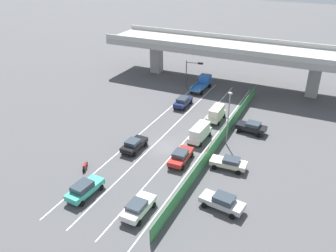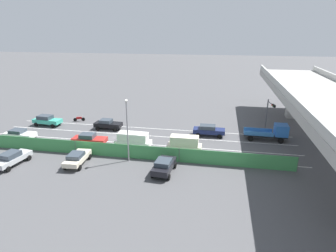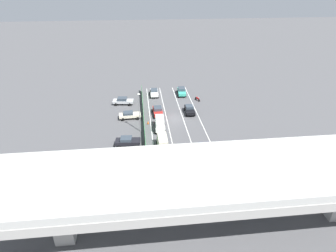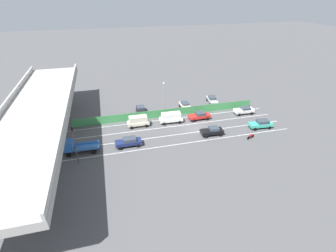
# 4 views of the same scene
# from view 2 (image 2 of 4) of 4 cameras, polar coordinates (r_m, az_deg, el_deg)

# --- Properties ---
(ground_plane) EXTENTS (300.00, 300.00, 0.00)m
(ground_plane) POSITION_cam_2_polar(r_m,az_deg,el_deg) (43.06, -10.73, -2.27)
(ground_plane) COLOR #4C4C4F
(lane_line_left_edge) EXTENTS (0.14, 44.07, 0.01)m
(lane_line_left_edge) POSITION_cam_2_polar(r_m,az_deg,el_deg) (46.38, -3.86, -0.44)
(lane_line_left_edge) COLOR silver
(lane_line_left_edge) RESTS_ON ground
(lane_line_mid_left) EXTENTS (0.14, 44.07, 0.01)m
(lane_line_mid_left) POSITION_cam_2_polar(r_m,az_deg,el_deg) (43.32, -4.95, -1.87)
(lane_line_mid_left) COLOR silver
(lane_line_mid_left) RESTS_ON ground
(lane_line_mid_right) EXTENTS (0.14, 44.07, 0.01)m
(lane_line_mid_right) POSITION_cam_2_polar(r_m,az_deg,el_deg) (40.32, -6.22, -3.51)
(lane_line_mid_right) COLOR silver
(lane_line_mid_right) RESTS_ON ground
(lane_line_right_edge) EXTENTS (0.14, 44.07, 0.01)m
(lane_line_right_edge) POSITION_cam_2_polar(r_m,az_deg,el_deg) (37.38, -7.68, -5.41)
(lane_line_right_edge) COLOR silver
(lane_line_right_edge) RESTS_ON ground
(elevated_overpass) EXTENTS (49.28, 10.45, 8.30)m
(elevated_overpass) POSITION_cam_2_polar(r_m,az_deg,el_deg) (40.45, 29.02, 4.09)
(elevated_overpass) COLOR #A09E99
(elevated_overpass) RESTS_ON ground
(green_fence) EXTENTS (0.10, 40.17, 1.78)m
(green_fence) POSITION_cam_2_polar(r_m,az_deg,el_deg) (35.86, -8.41, -4.98)
(green_fence) COLOR #3D8E4C
(green_fence) RESTS_ON ground
(car_van_white) EXTENTS (2.13, 4.88, 2.22)m
(car_van_white) POSITION_cam_2_polar(r_m,az_deg,el_deg) (38.33, -6.98, -2.73)
(car_van_white) COLOR silver
(car_van_white) RESTS_ON ground
(car_sedan_black) EXTENTS (2.13, 4.35, 1.60)m
(car_sedan_black) POSITION_cam_2_polar(r_m,az_deg,el_deg) (46.61, -11.90, 0.42)
(car_sedan_black) COLOR black
(car_sedan_black) RESTS_ON ground
(car_sedan_red) EXTENTS (2.15, 4.71, 1.64)m
(car_sedan_red) POSITION_cam_2_polar(r_m,az_deg,el_deg) (40.79, -15.44, -2.49)
(car_sedan_red) COLOR red
(car_sedan_red) RESTS_ON ground
(car_taxi_teal) EXTENTS (2.26, 4.73, 1.72)m
(car_taxi_teal) POSITION_cam_2_polar(r_m,az_deg,el_deg) (51.44, -22.99, 1.11)
(car_taxi_teal) COLOR teal
(car_taxi_teal) RESTS_ON ground
(car_sedan_navy) EXTENTS (2.00, 4.66, 1.66)m
(car_sedan_navy) POSITION_cam_2_polar(r_m,az_deg,el_deg) (43.13, 8.10, -0.79)
(car_sedan_navy) COLOR navy
(car_sedan_navy) RESTS_ON ground
(car_hatchback_white) EXTENTS (2.14, 4.42, 1.57)m
(car_hatchback_white) POSITION_cam_2_polar(r_m,az_deg,el_deg) (46.33, -27.45, -1.45)
(car_hatchback_white) COLOR silver
(car_hatchback_white) RESTS_ON ground
(car_van_cream) EXTENTS (1.96, 4.38, 2.28)m
(car_van_cream) POSITION_cam_2_polar(r_m,az_deg,el_deg) (36.82, 3.27, -3.50)
(car_van_cream) COLOR beige
(car_van_cream) RESTS_ON ground
(flatbed_truck_blue) EXTENTS (2.35, 6.03, 2.44)m
(flatbed_truck_blue) POSITION_cam_2_polar(r_m,az_deg,el_deg) (43.54, 20.25, -1.14)
(flatbed_truck_blue) COLOR black
(flatbed_truck_blue) RESTS_ON ground
(motorcycle) EXTENTS (0.90, 1.85, 0.93)m
(motorcycle) POSITION_cam_2_polar(r_m,az_deg,el_deg) (52.09, -17.27, 1.42)
(motorcycle) COLOR black
(motorcycle) RESTS_ON ground
(parked_wagon_silver) EXTENTS (4.79, 2.46, 1.64)m
(parked_wagon_silver) POSITION_cam_2_polar(r_m,az_deg,el_deg) (38.28, -28.68, -5.61)
(parked_wagon_silver) COLOR #B2B5B7
(parked_wagon_silver) RESTS_ON ground
(parked_sedan_cream) EXTENTS (4.47, 2.20, 1.50)m
(parked_sedan_cream) POSITION_cam_2_polar(r_m,az_deg,el_deg) (35.47, -17.66, -6.04)
(parked_sedan_cream) COLOR beige
(parked_sedan_cream) RESTS_ON ground
(parked_sedan_dark) EXTENTS (4.35, 2.32, 1.63)m
(parked_sedan_dark) POSITION_cam_2_polar(r_m,az_deg,el_deg) (31.88, -0.82, -7.86)
(parked_sedan_dark) COLOR black
(parked_sedan_dark) RESTS_ON ground
(traffic_light) EXTENTS (3.20, 0.70, 5.27)m
(traffic_light) POSITION_cam_2_polar(r_m,az_deg,el_deg) (44.77, 19.53, 2.80)
(traffic_light) COLOR #47474C
(traffic_light) RESTS_ON ground
(street_lamp) EXTENTS (0.60, 0.36, 7.63)m
(street_lamp) POSITION_cam_2_polar(r_m,az_deg,el_deg) (33.72, -8.13, 0.24)
(street_lamp) COLOR gray
(street_lamp) RESTS_ON ground
(traffic_cone) EXTENTS (0.47, 0.47, 0.73)m
(traffic_cone) POSITION_cam_2_polar(r_m,az_deg,el_deg) (37.54, -11.30, -4.95)
(traffic_cone) COLOR orange
(traffic_cone) RESTS_ON ground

